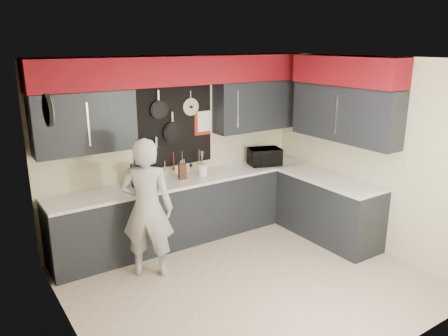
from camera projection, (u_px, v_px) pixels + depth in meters
ground at (248, 281)px, 5.26m from camera, size 4.00×4.00×0.00m
back_wall_assembly at (181, 99)px, 5.98m from camera, size 4.00×0.36×2.60m
right_wall_assembly at (348, 105)px, 5.91m from camera, size 0.36×3.50×2.60m
left_wall_assembly at (67, 212)px, 3.83m from camera, size 0.05×3.50×2.60m
base_cabinets at (229, 208)px, 6.29m from camera, size 3.95×2.20×0.92m
microwave at (265, 157)px, 6.78m from camera, size 0.56×0.45×0.27m
knife_block at (182, 171)px, 6.09m from camera, size 0.12×0.12×0.22m
utensil_crock at (203, 170)px, 6.26m from camera, size 0.13×0.13×0.16m
coffee_maker at (139, 176)px, 5.70m from camera, size 0.20×0.23×0.32m
person at (147, 208)px, 5.20m from camera, size 0.75×0.70×1.72m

